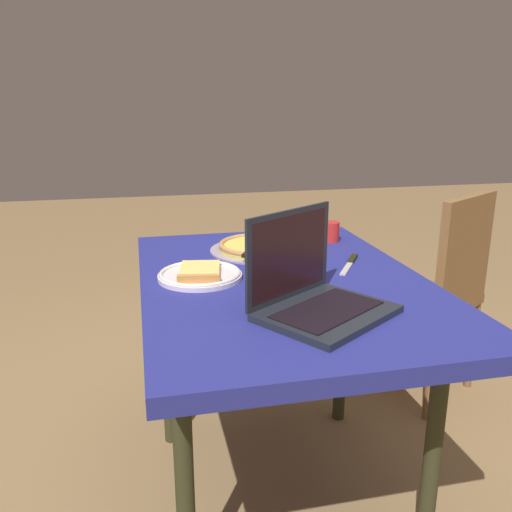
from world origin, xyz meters
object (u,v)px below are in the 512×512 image
(table_knife, at_px, (350,262))
(laptop, at_px, (314,293))
(dining_table, at_px, (283,299))
(pizza_plate, at_px, (200,274))
(drink_cup, at_px, (331,231))
(pizza_tray, at_px, (260,246))
(chair_near, at_px, (436,285))

(table_knife, bearing_deg, laptop, 145.96)
(dining_table, xyz_separation_m, pizza_plate, (0.05, 0.25, 0.08))
(dining_table, bearing_deg, drink_cup, -37.55)
(dining_table, relative_size, table_knife, 6.11)
(laptop, height_order, pizza_plate, laptop)
(dining_table, xyz_separation_m, laptop, (-0.28, -0.00, 0.12))
(table_knife, bearing_deg, pizza_tray, 49.76)
(dining_table, height_order, chair_near, chair_near)
(pizza_tray, height_order, table_knife, pizza_tray)
(pizza_plate, distance_m, chair_near, 1.17)
(laptop, bearing_deg, chair_near, -47.71)
(table_knife, height_order, drink_cup, drink_cup)
(dining_table, distance_m, pizza_tray, 0.33)
(laptop, height_order, drink_cup, laptop)
(dining_table, distance_m, laptop, 0.31)
(dining_table, xyz_separation_m, table_knife, (0.10, -0.26, 0.07))
(laptop, xyz_separation_m, table_knife, (0.38, -0.26, -0.05))
(table_knife, distance_m, chair_near, 0.70)
(dining_table, height_order, table_knife, table_knife)
(pizza_plate, relative_size, drink_cup, 3.37)
(dining_table, height_order, laptop, laptop)
(pizza_plate, height_order, chair_near, chair_near)
(pizza_plate, xyz_separation_m, table_knife, (0.05, -0.51, -0.01))
(chair_near, bearing_deg, pizza_plate, 110.84)
(pizza_plate, height_order, table_knife, pizza_plate)
(laptop, distance_m, table_knife, 0.46)
(dining_table, bearing_deg, pizza_tray, -0.27)
(table_knife, bearing_deg, drink_cup, -7.35)
(laptop, relative_size, pizza_plate, 1.59)
(laptop, distance_m, chair_near, 1.13)
(laptop, bearing_deg, table_knife, -34.04)
(dining_table, relative_size, drink_cup, 15.99)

